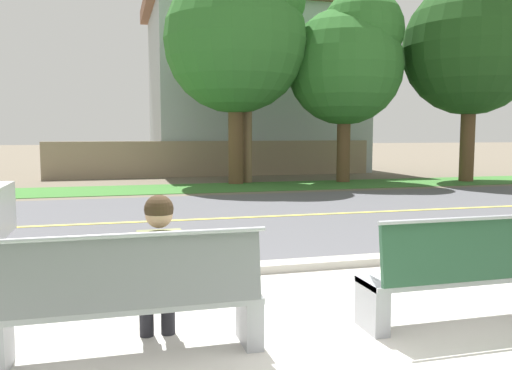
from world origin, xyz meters
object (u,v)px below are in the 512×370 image
(seated_person_olive, at_px, (159,266))
(shade_tree_far_left, at_px, (240,30))
(bench_left, at_px, (131,301))
(bench_right, at_px, (471,274))
(shade_tree_centre, at_px, (477,37))
(shade_tree_left, at_px, (349,58))

(seated_person_olive, height_order, shade_tree_far_left, shade_tree_far_left)
(bench_left, distance_m, shade_tree_far_left, 14.67)
(bench_right, distance_m, shade_tree_centre, 15.87)
(bench_right, relative_size, seated_person_olive, 1.60)
(shade_tree_centre, bearing_deg, seated_person_olive, -134.93)
(bench_right, bearing_deg, shade_tree_left, 69.68)
(bench_left, bearing_deg, shade_tree_left, 59.16)
(shade_tree_left, bearing_deg, shade_tree_far_left, 175.58)
(bench_right, xyz_separation_m, seated_person_olive, (-2.73, 0.17, 0.21))
(seated_person_olive, distance_m, shade_tree_centre, 17.43)
(seated_person_olive, xyz_separation_m, shade_tree_far_left, (3.80, 13.16, 4.40))
(bench_left, distance_m, seated_person_olive, 0.35)
(bench_right, distance_m, shade_tree_far_left, 14.15)
(shade_tree_centre, bearing_deg, shade_tree_far_left, 171.51)
(shade_tree_left, height_order, shade_tree_centre, shade_tree_centre)
(bench_left, height_order, shade_tree_centre, shade_tree_centre)
(bench_right, height_order, seated_person_olive, seated_person_olive)
(shade_tree_far_left, relative_size, shade_tree_centre, 1.01)
(bench_left, bearing_deg, shade_tree_centre, 44.95)
(bench_left, bearing_deg, bench_right, 0.00)
(bench_right, xyz_separation_m, shade_tree_far_left, (1.07, 13.33, 4.61))
(shade_tree_far_left, bearing_deg, shade_tree_centre, -8.49)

